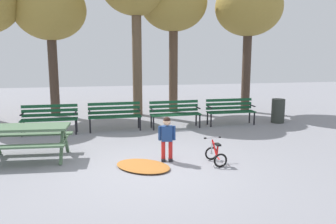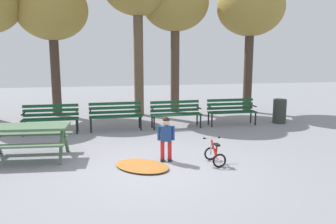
{
  "view_description": "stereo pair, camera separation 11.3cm",
  "coord_description": "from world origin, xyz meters",
  "views": [
    {
      "loc": [
        -1.0,
        -6.64,
        2.37
      ],
      "look_at": [
        0.75,
        1.87,
        0.85
      ],
      "focal_mm": 36.48,
      "sensor_mm": 36.0,
      "label": 1
    },
    {
      "loc": [
        -0.88,
        -6.66,
        2.37
      ],
      "look_at": [
        0.75,
        1.87,
        0.85
      ],
      "focal_mm": 36.48,
      "sensor_mm": 36.0,
      "label": 2
    }
  ],
  "objects": [
    {
      "name": "ground",
      "position": [
        0.0,
        0.0,
        0.0
      ],
      "size": [
        36.0,
        36.0,
        0.0
      ],
      "primitive_type": "plane",
      "color": "gray"
    },
    {
      "name": "picnic_table",
      "position": [
        -2.59,
        1.2,
        0.59
      ],
      "size": [
        1.9,
        1.47,
        0.79
      ],
      "color": "#4C6B4C",
      "rests_on": "ground"
    },
    {
      "name": "park_bench_far_left",
      "position": [
        -2.43,
        3.69,
        0.51
      ],
      "size": [
        1.6,
        0.46,
        0.85
      ],
      "color": "#144728",
      "rests_on": "ground"
    },
    {
      "name": "park_bench_left",
      "position": [
        -0.54,
        3.8,
        0.51
      ],
      "size": [
        1.61,
        0.49,
        0.85
      ],
      "color": "#144728",
      "rests_on": "ground"
    },
    {
      "name": "park_bench_right",
      "position": [
        1.36,
        3.78,
        0.51
      ],
      "size": [
        1.62,
        0.52,
        0.85
      ],
      "color": "#144728",
      "rests_on": "ground"
    },
    {
      "name": "park_bench_far_right",
      "position": [
        3.27,
        3.87,
        0.51
      ],
      "size": [
        1.6,
        0.46,
        0.85
      ],
      "color": "#144728",
      "rests_on": "ground"
    },
    {
      "name": "child_standing",
      "position": [
        0.43,
        0.46,
        0.58
      ],
      "size": [
        0.38,
        0.19,
        1.0
      ],
      "color": "red",
      "rests_on": "ground"
    },
    {
      "name": "kids_bicycle",
      "position": [
        1.43,
        0.08,
        0.2
      ],
      "size": [
        0.39,
        0.57,
        0.54
      ],
      "color": "black",
      "rests_on": "ground"
    },
    {
      "name": "leaf_pile",
      "position": [
        -0.14,
        0.14,
        0.04
      ],
      "size": [
        1.48,
        1.47,
        0.07
      ],
      "primitive_type": "ellipsoid",
      "rotation": [
        0.0,
        0.0,
        2.37
      ],
      "color": "#B26B2D",
      "rests_on": "ground"
    },
    {
      "name": "trash_bin",
      "position": [
        4.98,
        3.83,
        0.41
      ],
      "size": [
        0.44,
        0.44,
        0.81
      ],
      "primitive_type": "cylinder",
      "color": "#2D332D",
      "rests_on": "ground"
    },
    {
      "name": "tree_left",
      "position": [
        -2.62,
        6.75,
        3.85
      ],
      "size": [
        2.6,
        2.6,
        5.01
      ],
      "color": "#423328",
      "rests_on": "ground"
    },
    {
      "name": "tree_right",
      "position": [
        1.95,
        6.71,
        4.21
      ],
      "size": [
        2.6,
        2.6,
        5.37
      ],
      "color": "brown",
      "rests_on": "ground"
    },
    {
      "name": "tree_far_right",
      "position": [
        4.82,
        6.15,
        4.03
      ],
      "size": [
        2.6,
        2.6,
        5.19
      ],
      "color": "#423328",
      "rests_on": "ground"
    }
  ]
}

